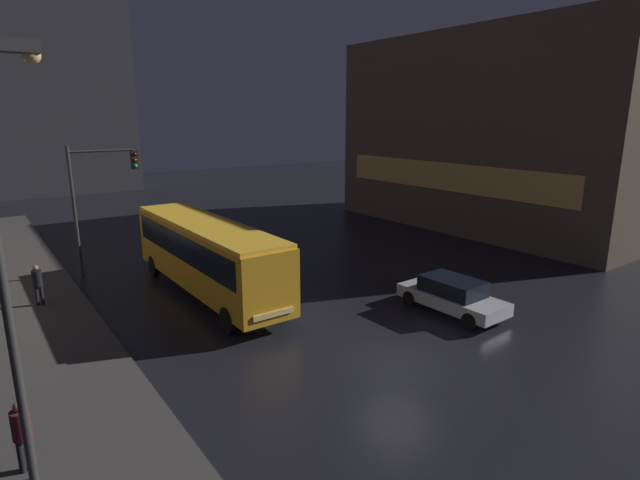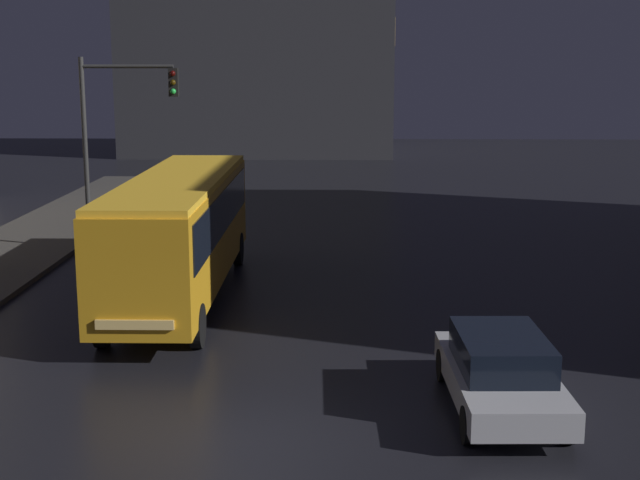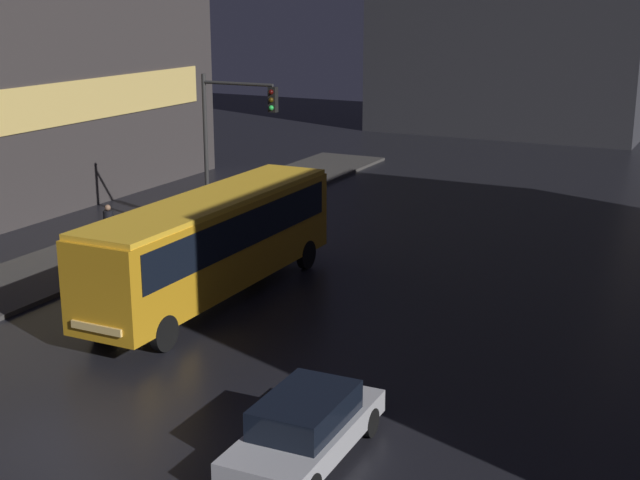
{
  "view_description": "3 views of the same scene",
  "coord_description": "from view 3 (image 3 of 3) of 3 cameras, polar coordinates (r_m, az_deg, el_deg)",
  "views": [
    {
      "loc": [
        -10.62,
        -10.46,
        7.69
      ],
      "look_at": [
        3.01,
        8.46,
        1.87
      ],
      "focal_mm": 28.0,
      "sensor_mm": 36.0,
      "label": 1
    },
    {
      "loc": [
        1.75,
        -13.66,
        6.2
      ],
      "look_at": [
        1.23,
        9.73,
        1.53
      ],
      "focal_mm": 50.0,
      "sensor_mm": 36.0,
      "label": 2
    },
    {
      "loc": [
        12.29,
        -12.85,
        9.22
      ],
      "look_at": [
        0.71,
        10.29,
        2.06
      ],
      "focal_mm": 50.0,
      "sensor_mm": 36.0,
      "label": 3
    }
  ],
  "objects": [
    {
      "name": "pedestrian_mid",
      "position": [
        33.39,
        -13.37,
        1.05
      ],
      "size": [
        0.47,
        0.47,
        1.69
      ],
      "rotation": [
        0.0,
        0.0,
        1.23
      ],
      "color": "black",
      "rests_on": "sidewalk_left"
    },
    {
      "name": "bus_near",
      "position": [
        27.54,
        -6.81,
        0.21
      ],
      "size": [
        2.41,
        11.18,
        3.28
      ],
      "rotation": [
        0.0,
        0.0,
        3.15
      ],
      "color": "orange",
      "rests_on": "ground"
    },
    {
      "name": "sidewalk_left",
      "position": [
        32.54,
        -15.71,
        -1.45
      ],
      "size": [
        4.0,
        48.0,
        0.15
      ],
      "color": "#3D3A38",
      "rests_on": "ground"
    },
    {
      "name": "ground_plane",
      "position": [
        20.03,
        -15.54,
        -12.57
      ],
      "size": [
        120.0,
        120.0,
        0.0
      ],
      "primitive_type": "plane",
      "color": "black"
    },
    {
      "name": "traffic_light_main",
      "position": [
        33.41,
        -5.84,
        6.91
      ],
      "size": [
        3.18,
        0.35,
        6.38
      ],
      "color": "#2D2D2D",
      "rests_on": "ground"
    },
    {
      "name": "car_taxi",
      "position": [
        18.49,
        -0.93,
        -11.86
      ],
      "size": [
        1.93,
        4.42,
        1.41
      ],
      "rotation": [
        0.0,
        0.0,
        3.17
      ],
      "color": "#B7B7BC",
      "rests_on": "ground"
    }
  ]
}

